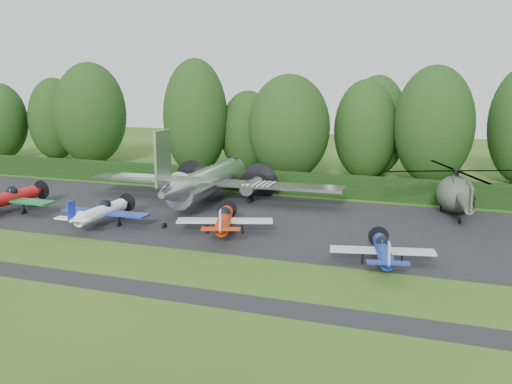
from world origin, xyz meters
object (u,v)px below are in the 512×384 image
(light_plane_red, at_px, (6,198))
(light_plane_blue, at_px, (383,250))
(transport_plane, at_px, (207,181))
(helicopter, at_px, (456,191))
(light_plane_white, at_px, (101,212))
(light_plane_orange, at_px, (224,220))

(light_plane_red, xyz_separation_m, light_plane_blue, (30.70, -2.92, -0.30))
(transport_plane, height_order, helicopter, transport_plane)
(light_plane_white, distance_m, light_plane_blue, 21.16)
(light_plane_white, xyz_separation_m, light_plane_blue, (21.04, -2.19, -0.14))
(light_plane_blue, xyz_separation_m, helicopter, (3.76, 15.04, 1.01))
(light_plane_blue, bearing_deg, transport_plane, 157.61)
(light_plane_white, bearing_deg, light_plane_blue, -5.57)
(light_plane_blue, relative_size, helicopter, 0.48)
(light_plane_orange, bearing_deg, light_plane_white, -155.61)
(transport_plane, xyz_separation_m, light_plane_red, (-13.94, -8.89, -0.82))
(light_plane_orange, xyz_separation_m, helicopter, (15.21, 11.91, 0.90))
(light_plane_orange, bearing_deg, light_plane_blue, 3.60)
(light_plane_white, bearing_deg, light_plane_red, 176.06)
(light_plane_orange, xyz_separation_m, light_plane_blue, (11.46, -3.12, -0.11))
(light_plane_blue, distance_m, helicopter, 15.53)
(light_plane_red, distance_m, light_plane_orange, 19.24)
(transport_plane, distance_m, light_plane_red, 16.56)
(light_plane_white, bearing_deg, light_plane_orange, 5.92)
(transport_plane, xyz_separation_m, light_plane_white, (-4.29, -9.62, -0.97))
(light_plane_red, xyz_separation_m, light_plane_orange, (19.24, 0.20, -0.19))
(transport_plane, distance_m, light_plane_white, 10.58)
(transport_plane, bearing_deg, light_plane_red, -144.80)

